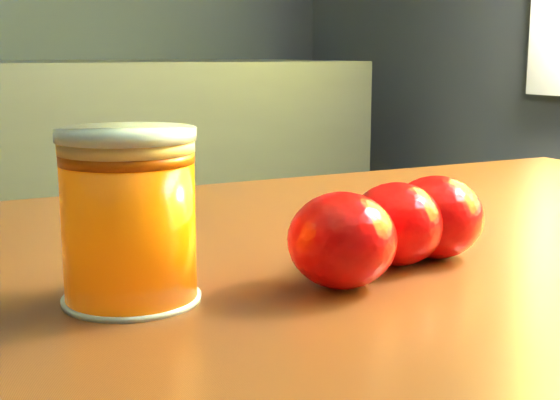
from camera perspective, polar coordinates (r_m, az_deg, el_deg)
name	(u,v)px	position (r m, az deg, el deg)	size (l,w,h in m)	color
table	(381,395)	(0.58, 7.39, -13.98)	(1.04, 0.73, 0.78)	brown
juice_glass	(129,217)	(0.46, -10.98, -1.24)	(0.08, 0.08, 0.10)	#FF6305
orange_front	(397,224)	(0.54, 8.53, -1.75)	(0.07, 0.07, 0.06)	#EB0B04
orange_back	(436,217)	(0.56, 11.34, -1.23)	(0.07, 0.07, 0.06)	#EB0B04
orange_extra	(342,240)	(0.48, 4.56, -2.96)	(0.07, 0.07, 0.06)	#EB0B04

